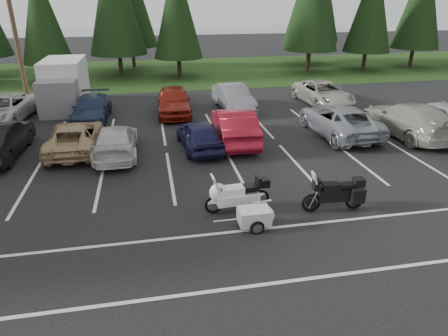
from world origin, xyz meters
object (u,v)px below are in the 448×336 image
(car_near_4, at_px, (199,134))
(car_far_4, at_px, (323,93))
(utility_pole, at_px, (15,32))
(car_far_3, at_px, (233,98))
(car_far_2, at_px, (174,101))
(cargo_trailer, at_px, (254,218))
(car_far_0, at_px, (2,109))
(car_far_1, at_px, (91,109))
(touring_motorcycle, at_px, (238,192))
(box_truck, at_px, (63,86))
(adventure_motorcycle, at_px, (334,191))
(car_near_5, at_px, (234,125))
(car_near_8, at_px, (440,116))
(car_near_6, at_px, (339,120))
(car_near_3, at_px, (115,141))
(car_near_2, at_px, (75,137))
(car_near_7, at_px, (408,119))

(car_near_4, relative_size, car_far_4, 0.77)
(utility_pole, xyz_separation_m, car_far_3, (12.35, -1.77, -3.93))
(car_far_2, bearing_deg, cargo_trailer, -81.41)
(car_far_0, relative_size, car_far_1, 1.15)
(car_far_1, xyz_separation_m, car_far_3, (8.43, 0.73, 0.09))
(touring_motorcycle, bearing_deg, car_far_2, 90.72)
(box_truck, xyz_separation_m, adventure_motorcycle, (10.97, -15.30, -0.72))
(box_truck, bearing_deg, utility_pole, -165.96)
(car_near_5, height_order, car_near_8, car_near_5)
(utility_pole, bearing_deg, car_near_4, -41.18)
(car_near_4, xyz_separation_m, car_far_0, (-10.30, 6.26, 0.06))
(utility_pole, height_order, car_far_2, utility_pole)
(utility_pole, xyz_separation_m, car_far_0, (-0.95, -1.92, -3.95))
(car_near_6, distance_m, car_far_0, 18.45)
(car_near_3, relative_size, touring_motorcycle, 1.86)
(utility_pole, xyz_separation_m, car_near_5, (11.15, -7.54, -3.87))
(car_near_2, bearing_deg, utility_pole, -63.48)
(car_near_4, distance_m, touring_motorcycle, 6.03)
(car_near_5, xyz_separation_m, car_near_6, (5.49, 0.05, -0.05))
(car_near_5, bearing_deg, car_near_8, -178.84)
(touring_motorcycle, bearing_deg, car_far_3, 73.65)
(car_near_2, xyz_separation_m, car_far_4, (14.65, 5.84, 0.06))
(car_near_3, height_order, car_near_4, car_near_4)
(car_near_6, distance_m, adventure_motorcycle, 8.18)
(utility_pole, relative_size, car_near_7, 1.56)
(utility_pole, bearing_deg, car_near_8, -19.46)
(car_near_6, xyz_separation_m, car_far_2, (-8.00, 5.40, 0.05))
(adventure_motorcycle, bearing_deg, car_near_5, 106.92)
(car_far_1, bearing_deg, car_near_7, -17.37)
(car_near_6, height_order, car_far_2, car_far_2)
(utility_pole, xyz_separation_m, car_far_4, (18.38, -1.56, -3.96))
(car_near_7, distance_m, car_far_1, 17.08)
(car_near_7, distance_m, touring_motorcycle, 11.80)
(utility_pole, bearing_deg, car_far_3, -8.17)
(car_near_7, xyz_separation_m, car_far_0, (-20.97, 6.32, -0.09))
(car_far_4, bearing_deg, car_far_3, 178.17)
(car_near_6, distance_m, cargo_trailer, 10.23)
(car_near_7, relative_size, cargo_trailer, 4.09)
(car_far_3, height_order, adventure_motorcycle, car_far_3)
(car_near_2, distance_m, car_far_4, 15.77)
(adventure_motorcycle, bearing_deg, car_far_2, 111.67)
(car_near_3, relative_size, car_far_2, 0.97)
(car_near_7, xyz_separation_m, car_far_4, (-1.64, 6.67, -0.10))
(car_near_2, bearing_deg, touring_motorcycle, 131.65)
(car_near_3, height_order, car_far_0, car_far_0)
(utility_pole, relative_size, car_far_4, 1.70)
(car_near_5, height_order, adventure_motorcycle, car_near_5)
(car_near_7, relative_size, car_near_8, 1.23)
(car_near_7, bearing_deg, car_near_5, -9.18)
(car_near_3, xyz_separation_m, cargo_trailer, (4.52, -7.06, -0.34))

